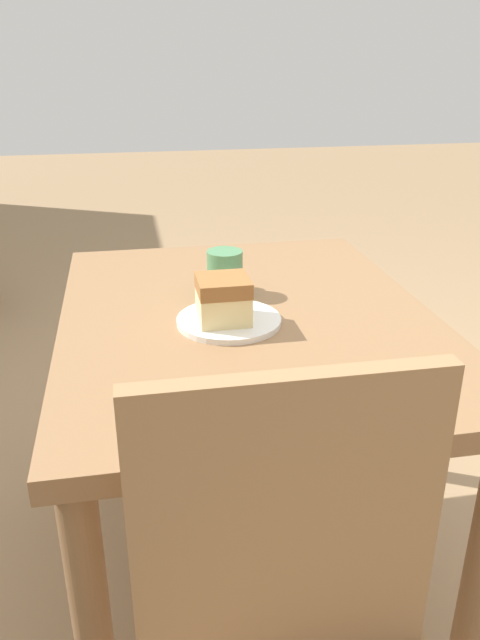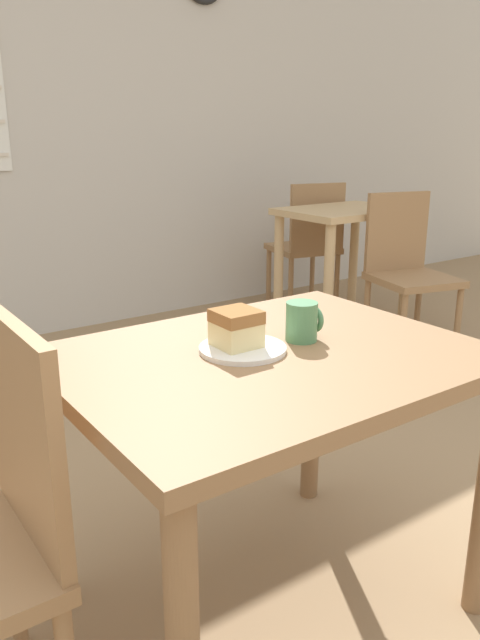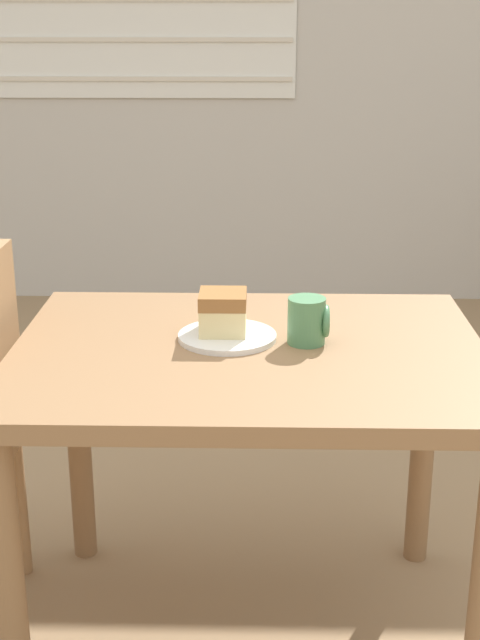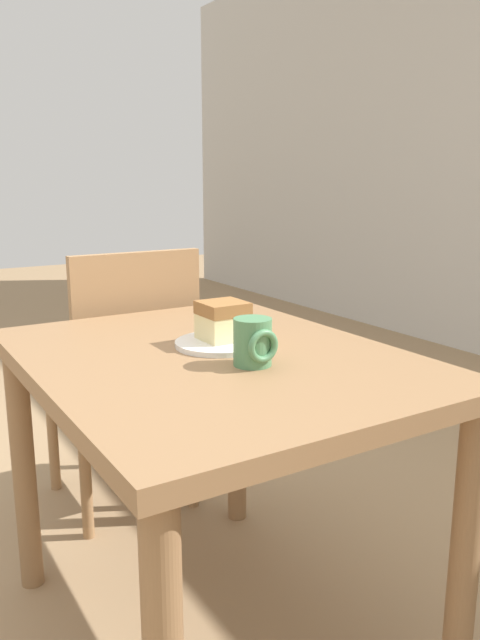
{
  "view_description": "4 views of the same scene",
  "coord_description": "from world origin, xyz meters",
  "px_view_note": "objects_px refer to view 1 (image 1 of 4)",
  "views": [
    {
      "loc": [
        -1.22,
        0.59,
        1.22
      ],
      "look_at": [
        -0.11,
        0.39,
        0.72
      ],
      "focal_mm": 35.0,
      "sensor_mm": 36.0,
      "label": 1
    },
    {
      "loc": [
        -0.91,
        -0.73,
        1.22
      ],
      "look_at": [
        -0.08,
        0.46,
        0.77
      ],
      "focal_mm": 35.0,
      "sensor_mm": 36.0,
      "label": 2
    },
    {
      "loc": [
        -0.04,
        -1.36,
        1.36
      ],
      "look_at": [
        -0.08,
        0.39,
        0.76
      ],
      "focal_mm": 50.0,
      "sensor_mm": 36.0,
      "label": 3
    },
    {
      "loc": [
        1.09,
        -0.28,
        1.09
      ],
      "look_at": [
        -0.12,
        0.47,
        0.76
      ],
      "focal_mm": 35.0,
      "sensor_mm": 36.0,
      "label": 4
    }
  ],
  "objects_px": {
    "dining_table_near": "(247,359)",
    "cake_slice": "(223,299)",
    "plate": "(229,320)",
    "coffee_mug": "(225,272)"
  },
  "relations": [
    {
      "from": "dining_table_near",
      "to": "plate",
      "type": "relative_size",
      "value": 4.7
    },
    {
      "from": "dining_table_near",
      "to": "plate",
      "type": "height_order",
      "value": "plate"
    },
    {
      "from": "plate",
      "to": "coffee_mug",
      "type": "bearing_deg",
      "value": -6.39
    },
    {
      "from": "cake_slice",
      "to": "plate",
      "type": "bearing_deg",
      "value": -52.67
    },
    {
      "from": "coffee_mug",
      "to": "cake_slice",
      "type": "bearing_deg",
      "value": 170.04
    },
    {
      "from": "plate",
      "to": "dining_table_near",
      "type": "bearing_deg",
      "value": -44.9
    },
    {
      "from": "coffee_mug",
      "to": "dining_table_near",
      "type": "bearing_deg",
      "value": -167.49
    },
    {
      "from": "dining_table_near",
      "to": "cake_slice",
      "type": "relative_size",
      "value": 9.77
    },
    {
      "from": "plate",
      "to": "cake_slice",
      "type": "bearing_deg",
      "value": 127.33
    },
    {
      "from": "dining_table_near",
      "to": "cake_slice",
      "type": "height_order",
      "value": "cake_slice"
    }
  ]
}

